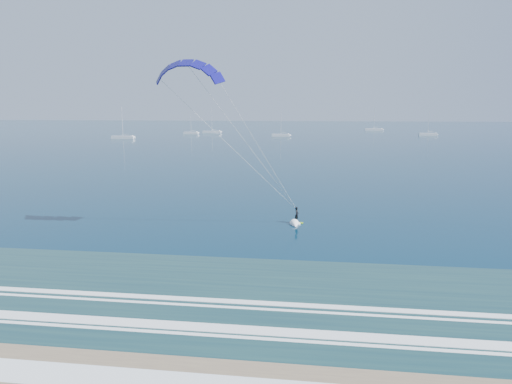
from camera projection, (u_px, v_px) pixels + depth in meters
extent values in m
plane|color=#072B40|center=(130.00, 376.00, 23.29)|extent=(900.00, 900.00, 0.00)
cube|color=#1E423F|center=(177.00, 308.00, 31.08)|extent=(600.00, 22.00, 0.03)
cube|color=white|center=(141.00, 359.00, 24.74)|extent=(600.00, 0.90, 0.07)
cube|color=white|center=(165.00, 325.00, 28.64)|extent=(600.00, 1.10, 0.07)
cube|color=white|center=(183.00, 299.00, 32.54)|extent=(600.00, 0.70, 0.07)
cube|color=white|center=(126.00, 379.00, 22.78)|extent=(600.00, 2.00, 0.02)
cube|color=#85C417|center=(297.00, 223.00, 54.02)|extent=(1.53, 0.49, 0.09)
imported|color=black|center=(297.00, 215.00, 53.84)|extent=(0.56, 0.75, 1.89)
cone|color=white|center=(295.00, 225.00, 52.77)|extent=(1.31, 1.74, 1.10)
cube|color=silver|center=(123.00, 137.00, 200.62)|extent=(10.23, 2.40, 1.20)
cylinder|color=silver|center=(122.00, 122.00, 199.38)|extent=(0.18, 0.18, 12.50)
cylinder|color=silver|center=(125.00, 134.00, 200.22)|extent=(2.60, 0.12, 0.12)
cube|color=silver|center=(191.00, 133.00, 234.05)|extent=(7.57, 2.40, 1.20)
cylinder|color=silver|center=(191.00, 123.00, 233.09)|extent=(0.18, 0.18, 9.36)
cylinder|color=silver|center=(193.00, 130.00, 233.64)|extent=(2.60, 0.12, 0.12)
cube|color=silver|center=(212.00, 132.00, 244.04)|extent=(9.85, 2.40, 1.20)
cylinder|color=silver|center=(212.00, 120.00, 242.84)|extent=(0.18, 0.18, 11.92)
cylinder|color=silver|center=(214.00, 129.00, 243.63)|extent=(2.60, 0.12, 0.12)
cube|color=silver|center=(281.00, 135.00, 215.37)|extent=(8.47, 2.40, 1.20)
cylinder|color=silver|center=(281.00, 123.00, 214.30)|extent=(0.18, 0.18, 10.59)
cylinder|color=silver|center=(283.00, 132.00, 214.96)|extent=(2.60, 0.12, 0.12)
cube|color=silver|center=(374.00, 130.00, 271.70)|extent=(10.25, 2.40, 1.20)
cylinder|color=silver|center=(374.00, 118.00, 270.44)|extent=(0.18, 0.18, 12.52)
cylinder|color=silver|center=(376.00, 127.00, 271.29)|extent=(2.60, 0.12, 0.12)
cube|color=silver|center=(428.00, 134.00, 223.52)|extent=(8.53, 2.40, 1.20)
cylinder|color=silver|center=(429.00, 122.00, 222.46)|extent=(0.18, 0.18, 10.47)
cylinder|color=silver|center=(431.00, 131.00, 223.11)|extent=(2.60, 0.12, 0.12)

